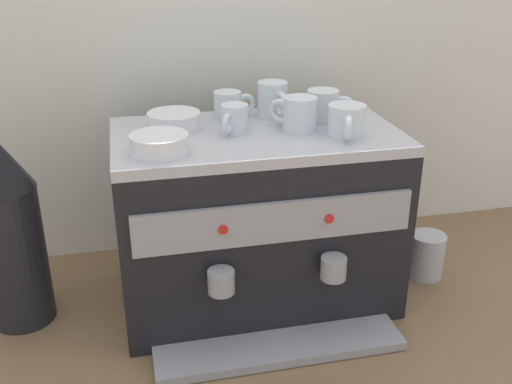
{
  "coord_description": "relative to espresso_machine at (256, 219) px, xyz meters",
  "views": [
    {
      "loc": [
        -0.28,
        -1.24,
        0.84
      ],
      "look_at": [
        0.0,
        0.0,
        0.28
      ],
      "focal_mm": 41.7,
      "sensor_mm": 36.0,
      "label": 1
    }
  ],
  "objects": [
    {
      "name": "ceramic_cup_2",
      "position": [
        0.17,
        0.04,
        0.25
      ],
      "size": [
        0.11,
        0.08,
        0.07
      ],
      "color": "silver",
      "rests_on": "espresso_machine"
    },
    {
      "name": "ceramic_bowl_0",
      "position": [
        -0.18,
        0.06,
        0.24
      ],
      "size": [
        0.12,
        0.12,
        0.04
      ],
      "color": "white",
      "rests_on": "espresso_machine"
    },
    {
      "name": "milk_pitcher",
      "position": [
        0.46,
        -0.01,
        -0.15
      ],
      "size": [
        0.09,
        0.09,
        0.12
      ],
      "primitive_type": "cylinder",
      "color": "#B7B7BC",
      "rests_on": "ground_plane"
    },
    {
      "name": "espresso_machine",
      "position": [
        0.0,
        0.0,
        0.0
      ],
      "size": [
        0.64,
        0.47,
        0.43
      ],
      "color": "black",
      "rests_on": "ground_plane"
    },
    {
      "name": "ceramic_bowl_1",
      "position": [
        -0.22,
        -0.09,
        0.24
      ],
      "size": [
        0.12,
        0.12,
        0.04
      ],
      "color": "white",
      "rests_on": "espresso_machine"
    },
    {
      "name": "tiled_backsplash_wall",
      "position": [
        0.0,
        0.33,
        0.32
      ],
      "size": [
        2.8,
        0.03,
        1.06
      ],
      "primitive_type": "cube",
      "color": "silver",
      "rests_on": "ground_plane"
    },
    {
      "name": "ceramic_cup_3",
      "position": [
        0.18,
        -0.07,
        0.25
      ],
      "size": [
        0.08,
        0.12,
        0.07
      ],
      "color": "silver",
      "rests_on": "espresso_machine"
    },
    {
      "name": "ground_plane",
      "position": [
        0.0,
        0.0,
        -0.21
      ],
      "size": [
        4.0,
        4.0,
        0.0
      ],
      "primitive_type": "plane",
      "color": "brown"
    },
    {
      "name": "ceramic_cup_0",
      "position": [
        0.09,
        -0.01,
        0.26
      ],
      "size": [
        0.1,
        0.1,
        0.08
      ],
      "color": "silver",
      "rests_on": "espresso_machine"
    },
    {
      "name": "coffee_grinder",
      "position": [
        -0.56,
        0.03,
        0.02
      ],
      "size": [
        0.15,
        0.15,
        0.45
      ],
      "color": "black",
      "rests_on": "ground_plane"
    },
    {
      "name": "ceramic_cup_1",
      "position": [
        -0.05,
        0.01,
        0.25
      ],
      "size": [
        0.07,
        0.09,
        0.06
      ],
      "color": "silver",
      "rests_on": "espresso_machine"
    },
    {
      "name": "ceramic_cup_4",
      "position": [
        -0.04,
        0.11,
        0.25
      ],
      "size": [
        0.1,
        0.06,
        0.07
      ],
      "color": "silver",
      "rests_on": "espresso_machine"
    },
    {
      "name": "ceramic_cup_5",
      "position": [
        0.07,
        0.11,
        0.26
      ],
      "size": [
        0.07,
        0.12,
        0.08
      ],
      "color": "silver",
      "rests_on": "espresso_machine"
    }
  ]
}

